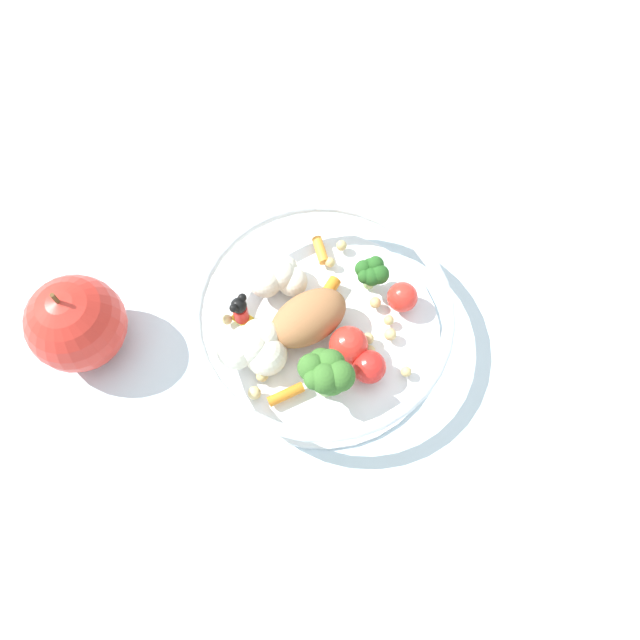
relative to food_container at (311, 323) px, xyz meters
The scene contains 3 objects.
ground_plane 0.04m from the food_container, 66.64° to the left, with size 2.40×2.40×0.00m, color silver.
food_container is the anchor object (origin of this frame).
loose_apple 0.20m from the food_container, 159.00° to the right, with size 0.08×0.08×0.10m.
Camera 1 is at (0.07, -0.23, 0.53)m, focal length 35.26 mm.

